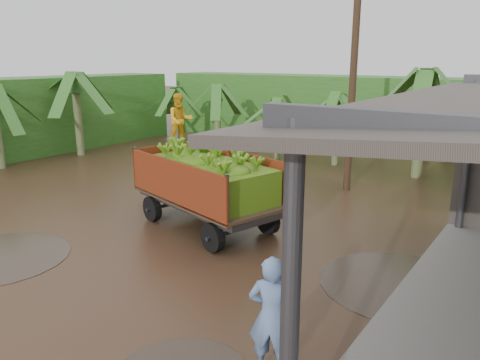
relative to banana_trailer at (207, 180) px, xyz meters
name	(u,v)px	position (x,y,z in m)	size (l,w,h in m)	color
ground	(169,254)	(0.42, -1.98, -1.32)	(100.00, 100.00, 0.00)	black
hedge_north	(352,111)	(-1.58, 14.02, 0.48)	(22.00, 3.00, 3.60)	#2D661E
hedge_west	(6,118)	(-13.58, 2.02, 0.48)	(3.00, 18.00, 3.60)	#2D661E
banana_trailer	(207,180)	(0.00, 0.00, 0.00)	(6.09, 3.12, 3.53)	#A13517
man_blue	(271,317)	(4.67, -4.28, -0.39)	(0.68, 0.44, 1.86)	#6989BF
utility_pole	(354,62)	(1.64, 5.78, 3.06)	(1.20, 0.24, 8.64)	#47301E
banana_plants	(182,129)	(-4.69, 4.25, 0.48)	(25.08, 20.47, 4.30)	#2D661E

